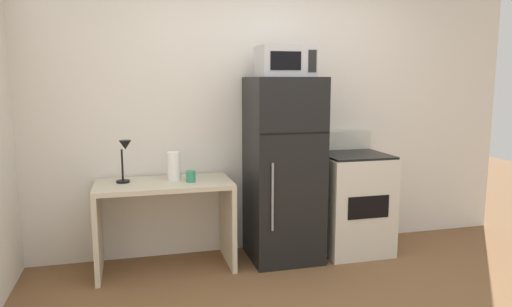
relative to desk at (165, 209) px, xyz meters
The scene contains 8 objects.
wall_back_white 1.30m from the desk, 19.88° to the left, with size 5.00×0.10×2.60m, color silver.
desk is the anchor object (origin of this frame).
desk_lamp 0.56m from the desk, behind, with size 0.14×0.12×0.35m.
coffee_mug 0.36m from the desk, 15.32° to the right, with size 0.08×0.08×0.10m, color #338C66.
paper_towel_roll 0.37m from the desk, 28.92° to the left, with size 0.11×0.11×0.24m, color white.
refrigerator 1.08m from the desk, ahead, with size 0.60×0.63×1.61m.
microwave 1.61m from the desk, ahead, with size 0.46×0.35×0.26m.
oven_range 1.72m from the desk, ahead, with size 0.61×0.61×1.10m.
Camera 1 is at (-1.22, -2.58, 1.59)m, focal length 33.28 mm.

